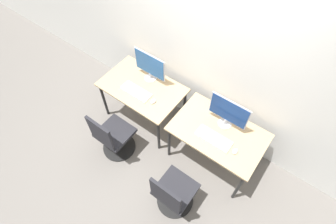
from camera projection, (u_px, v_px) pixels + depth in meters
ground_plane at (162, 153)px, 3.87m from camera, size 20.00×20.00×0.00m
wall_back at (203, 48)px, 3.14m from camera, size 12.00×0.05×2.80m
desk_left at (142, 90)px, 3.72m from camera, size 1.15×0.73×0.73m
monitor_left at (150, 66)px, 3.56m from camera, size 0.50×0.18×0.45m
keyboard_left at (136, 92)px, 3.60m from camera, size 0.45×0.17×0.02m
mouse_left at (153, 101)px, 3.49m from camera, size 0.06×0.09×0.03m
office_chair_left at (113, 138)px, 3.61m from camera, size 0.48×0.48×0.89m
desk_right at (218, 135)px, 3.29m from camera, size 1.15×0.73×0.73m
monitor_right at (228, 112)px, 3.11m from camera, size 0.50×0.18×0.45m
keyboard_right at (214, 138)px, 3.17m from camera, size 0.45×0.17×0.02m
mouse_right at (235, 151)px, 3.06m from camera, size 0.06×0.09×0.03m
office_chair_right at (173, 194)px, 3.15m from camera, size 0.48×0.48×0.89m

